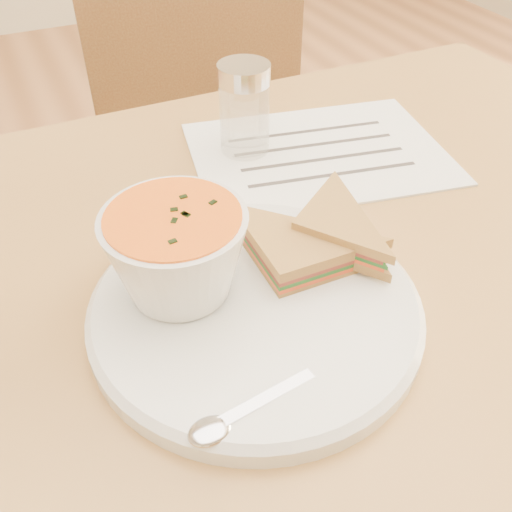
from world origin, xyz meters
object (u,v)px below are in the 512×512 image
plate (255,310)px  condiment_shaker (244,110)px  chair_far (229,194)px  dining_table (291,437)px  soup_bowl (177,257)px

plate → condiment_shaker: condiment_shaker is taller
plate → condiment_shaker: size_ratio=2.58×
chair_far → condiment_shaker: size_ratio=8.70×
plate → condiment_shaker: (0.11, 0.26, 0.05)m
chair_far → condiment_shaker: chair_far is taller
dining_table → condiment_shaker: condiment_shaker is taller
dining_table → soup_bowl: size_ratio=8.42×
dining_table → chair_far: chair_far is taller
chair_far → plate: 0.64m
plate → condiment_shaker: 0.28m
plate → chair_far: bearing=70.0°
plate → soup_bowl: bearing=143.6°
chair_far → condiment_shaker: bearing=78.5°
plate → soup_bowl: 0.08m
soup_bowl → dining_table: bearing=15.2°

